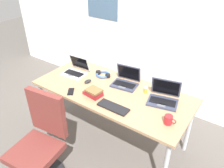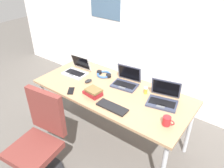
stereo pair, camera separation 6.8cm
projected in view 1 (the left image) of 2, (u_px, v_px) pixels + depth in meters
name	position (u px, v px, depth m)	size (l,w,h in m)	color
ground_plane	(112.00, 137.00, 2.90)	(12.00, 12.00, 0.00)	#56514C
wall_back	(158.00, 18.00, 2.99)	(6.00, 0.13, 2.60)	silver
desk	(112.00, 94.00, 2.54)	(1.80, 0.80, 0.74)	#9E7A56
desk_lamp	(75.00, 50.00, 2.99)	(0.12, 0.18, 0.40)	white
laptop_front_left	(164.00, 98.00, 2.31)	(0.35, 0.32, 0.22)	#33384C
laptop_front_right	(76.00, 70.00, 2.82)	(0.30, 0.27, 0.21)	#B7BABC
laptop_by_keyboard	(126.00, 81.00, 2.59)	(0.32, 0.28, 0.22)	#33384C
external_keyboard	(113.00, 107.00, 2.23)	(0.33, 0.12, 0.02)	black
computer_mouse	(88.00, 81.00, 2.64)	(0.06, 0.10, 0.03)	black
cell_phone	(71.00, 92.00, 2.48)	(0.06, 0.14, 0.01)	black
headphones	(103.00, 74.00, 2.79)	(0.21, 0.18, 0.04)	#335999
pill_bottle	(146.00, 90.00, 2.44)	(0.04, 0.04, 0.08)	gold
book_stack	(93.00, 92.00, 2.40)	(0.22, 0.16, 0.08)	maroon
coffee_mug	(168.00, 120.00, 2.01)	(0.11, 0.08, 0.09)	#B21E23
office_chair	(41.00, 148.00, 2.23)	(0.52, 0.56, 0.97)	black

